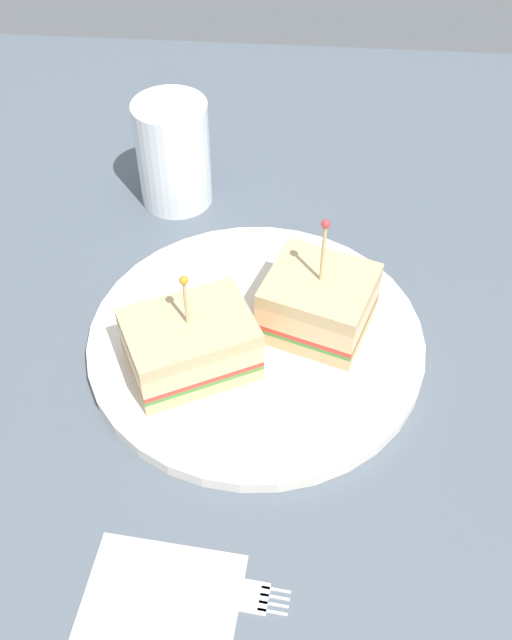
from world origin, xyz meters
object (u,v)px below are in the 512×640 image
at_px(sandwich_half_back, 319,303).
at_px(drink_glass, 174,159).
at_px(plate, 256,341).
at_px(fork, 222,591).
at_px(sandwich_half_front, 190,345).
at_px(napkin, 158,610).

bearing_deg(sandwich_half_back, drink_glass, -140.33).
distance_m(plate, fork, 0.22).
xyz_separation_m(sandwich_half_front, drink_glass, (-0.24, -0.05, 0.01)).
distance_m(sandwich_half_front, sandwich_half_back, 0.11).
bearing_deg(plate, fork, -1.20).
relative_size(sandwich_half_front, drink_glass, 1.08).
height_order(drink_glass, napkin, drink_glass).
relative_size(sandwich_half_back, fork, 1.00).
bearing_deg(sandwich_half_back, napkin, -21.05).
xyz_separation_m(sandwich_half_back, napkin, (0.25, -0.10, -0.04)).
bearing_deg(fork, sandwich_half_front, -166.00).
distance_m(sandwich_half_back, fork, 0.24).
distance_m(plate, sandwich_half_front, 0.07).
bearing_deg(drink_glass, sandwich_half_front, 11.95).
distance_m(sandwich_half_front, napkin, 0.20).
bearing_deg(fork, plate, 178.80).
xyz_separation_m(plate, fork, (0.22, -0.00, -0.00)).
bearing_deg(napkin, sandwich_half_back, 158.95).
bearing_deg(plate, sandwich_half_back, 107.77).
bearing_deg(fork, drink_glass, -167.16).
bearing_deg(sandwich_half_front, plate, 126.72).
height_order(sandwich_half_front, drink_glass, sandwich_half_front).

